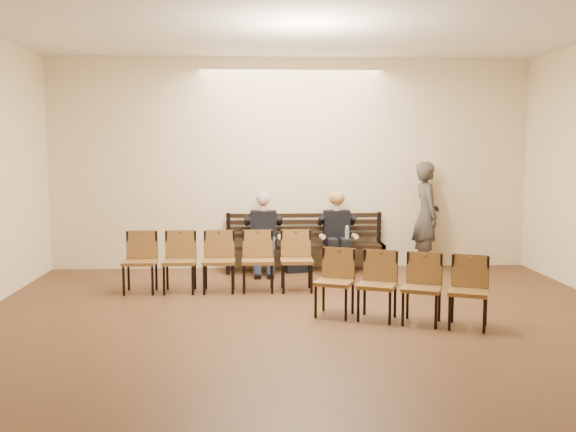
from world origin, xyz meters
name	(u,v)px	position (x,y,z in m)	size (l,w,h in m)	color
ground	(322,368)	(0.00, 0.00, 0.00)	(10.00, 10.00, 0.00)	#52311C
room_walls	(316,97)	(0.00, 0.79, 2.54)	(8.02, 10.01, 3.51)	beige
bench	(305,258)	(0.21, 4.65, 0.23)	(2.60, 0.90, 0.45)	black
seated_man	(263,234)	(-0.48, 4.53, 0.63)	(0.53, 0.73, 1.26)	black
seated_woman	(337,235)	(0.72, 4.53, 0.61)	(0.53, 0.73, 1.22)	black
laptop	(265,239)	(-0.45, 4.40, 0.57)	(0.33, 0.26, 0.24)	#B9BABE
water_bottle	(347,240)	(0.85, 4.33, 0.56)	(0.07, 0.07, 0.22)	silver
bag	(297,263)	(0.07, 4.61, 0.15)	(0.40, 0.27, 0.29)	black
passerby	(426,208)	(2.24, 4.73, 1.03)	(0.75, 0.50, 2.07)	#3C3731
chair_row_front	(219,262)	(-1.13, 3.21, 0.43)	(2.65, 0.47, 0.86)	brown
chair_row_back	(399,287)	(1.06, 1.54, 0.41)	(1.99, 0.45, 0.82)	brown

